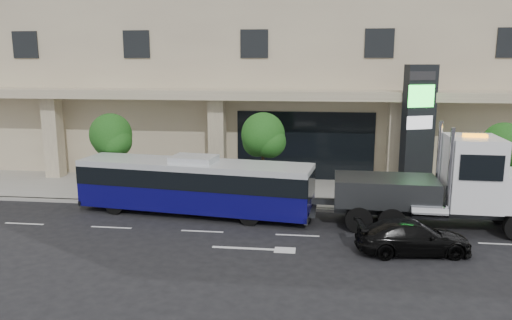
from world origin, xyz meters
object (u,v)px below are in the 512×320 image
Objects in this scene: tow_truck at (449,187)px; black_sedan at (413,237)px; signage_pylon at (418,130)px; city_bus at (194,185)px.

black_sedan is at bearing -120.92° from tow_truck.
tow_truck is 1.47× the size of signage_pylon.
signage_pylon is (1.53, 8.21, 2.95)m from black_sedan.
black_sedan is at bearing -123.31° from signage_pylon.
tow_truck is 2.34× the size of black_sedan.
city_bus is 2.64× the size of black_sedan.
city_bus is 1.66× the size of signage_pylon.
tow_truck reaches higher than city_bus.
city_bus is 11.85m from signage_pylon.
signage_pylon is at bearing 96.01° from tow_truck.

